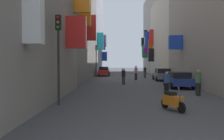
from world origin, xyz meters
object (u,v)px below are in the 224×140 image
pedestrian_near_left (124,77)px  traffic_light_far_corner (58,44)px  parked_car_grey (162,74)px  pedestrian_crossing (198,83)px  parked_car_blue (178,79)px  pedestrian_mid_street (167,83)px  pedestrian_near_right (145,72)px  parked_car_red (104,71)px  traffic_light_near_corner (96,56)px  scooter_orange (173,100)px  scooter_green (107,72)px  scooter_black (106,71)px  pedestrian_far_away (136,73)px  scooter_silver (123,70)px

pedestrian_near_left → traffic_light_far_corner: 13.05m
parked_car_grey → pedestrian_crossing: 14.05m
parked_car_blue → pedestrian_mid_street: (-1.81, -4.11, 0.04)m
parked_car_grey → pedestrian_near_right: size_ratio=2.50×
parked_car_red → pedestrian_near_right: pedestrian_near_right is taller
pedestrian_near_right → traffic_light_far_corner: traffic_light_far_corner is taller
pedestrian_crossing → traffic_light_near_corner: traffic_light_near_corner is taller
parked_car_red → scooter_orange: bearing=-81.3°
scooter_orange → traffic_light_far_corner: (-5.50, 1.40, 2.64)m
scooter_orange → pedestrian_mid_street: size_ratio=1.08×
scooter_orange → scooter_green: 34.49m
parked_car_blue → pedestrian_near_left: (-4.63, 3.20, 0.05)m
scooter_black → scooter_green: 7.93m
parked_car_red → traffic_light_far_corner: traffic_light_far_corner is taller
pedestrian_crossing → traffic_light_near_corner: size_ratio=0.37×
parked_car_blue → pedestrian_far_away: pedestrian_far_away is taller
pedestrian_near_right → pedestrian_mid_street: bearing=-91.5°
scooter_silver → pedestrian_mid_street: 36.56m
parked_car_red → pedestrian_near_right: (6.02, -5.51, 0.05)m
pedestrian_near_right → traffic_light_near_corner: (-6.92, 1.25, 2.32)m
pedestrian_near_right → traffic_light_near_corner: bearing=169.8°
scooter_green → traffic_light_far_corner: 32.95m
parked_car_red → pedestrian_far_away: 10.52m
pedestrian_crossing → pedestrian_near_right: (-1.37, 19.14, -0.03)m
scooter_green → pedestrian_mid_street: size_ratio=1.18×
pedestrian_near_left → pedestrian_mid_street: 7.84m
pedestrian_crossing → pedestrian_far_away: bearing=101.0°
pedestrian_mid_street → parked_car_red: bearing=103.3°
parked_car_blue → traffic_light_far_corner: (-8.28, -9.11, 2.37)m
scooter_orange → scooter_silver: size_ratio=0.93×
scooter_black → scooter_orange: bearing=-83.5°
parked_car_grey → pedestrian_far_away: 3.24m
parked_car_grey → scooter_orange: bearing=-98.7°
scooter_green → pedestrian_near_right: bearing=-59.8°
parked_car_grey → traffic_light_near_corner: (-8.43, 6.33, 2.39)m
parked_car_red → traffic_light_far_corner: size_ratio=0.98×
scooter_orange → pedestrian_far_away: 20.38m
parked_car_red → pedestrian_mid_street: bearing=-76.7°
pedestrian_mid_street → parked_car_blue: bearing=66.3°
scooter_green → pedestrian_near_right: pedestrian_near_right is taller
scooter_green → traffic_light_far_corner: size_ratio=0.40×
traffic_light_far_corner → pedestrian_near_right: bearing=73.2°
pedestrian_near_right → traffic_light_far_corner: size_ratio=0.36×
scooter_silver → scooter_orange: bearing=-88.6°
pedestrian_mid_street → traffic_light_near_corner: size_ratio=0.33×
pedestrian_mid_street → traffic_light_near_corner: bearing=108.5°
scooter_orange → pedestrian_far_away: bearing=90.3°
pedestrian_near_right → parked_car_red: bearing=137.5°
parked_car_grey → pedestrian_near_left: (-4.79, -5.59, 0.01)m
parked_car_blue → scooter_silver: size_ratio=2.38×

